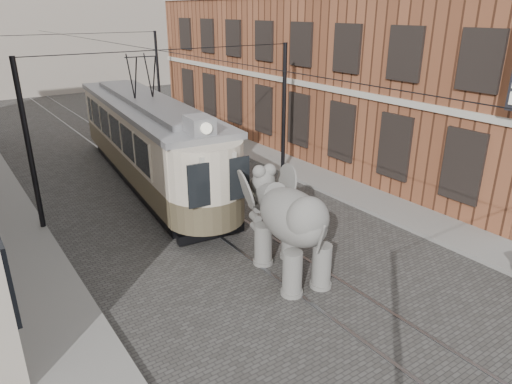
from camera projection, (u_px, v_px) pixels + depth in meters
ground at (270, 253)px, 15.03m from camera, size 120.00×120.00×0.00m
tram_rails at (270, 253)px, 15.03m from camera, size 1.54×80.00×0.02m
sidewalk_right at (393, 209)px, 18.19m from camera, size 2.00×60.00×0.15m
sidewalk_left at (59, 324)px, 11.55m from camera, size 2.00×60.00×0.15m
brick_building at (335, 35)px, 25.55m from camera, size 8.00×26.00×12.00m
distant_block at (14, 13)px, 42.99m from camera, size 28.00×10.00×14.00m
catenary at (188, 132)px, 17.64m from camera, size 11.00×30.20×6.00m
tram at (146, 121)px, 20.42m from camera, size 4.29×14.20×5.55m
elephant at (292, 230)px, 13.33m from camera, size 3.43×5.15×2.91m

